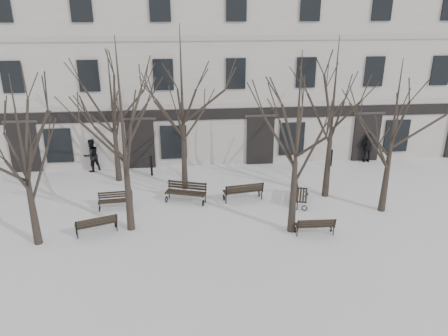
{
  "coord_description": "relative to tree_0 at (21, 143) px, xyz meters",
  "views": [
    {
      "loc": [
        -0.98,
        -16.4,
        9.28
      ],
      "look_at": [
        0.87,
        3.0,
        1.71
      ],
      "focal_mm": 35.0,
      "sensor_mm": 36.0,
      "label": 1
    }
  ],
  "objects": [
    {
      "name": "tree_0",
      "position": [
        0.0,
        0.0,
        0.0
      ],
      "size": [
        4.79,
        4.79,
        6.84
      ],
      "color": "black",
      "rests_on": "ground"
    },
    {
      "name": "tree_2",
      "position": [
        10.47,
        0.02,
        0.45
      ],
      "size": [
        5.28,
        5.28,
        7.55
      ],
      "color": "black",
      "rests_on": "ground"
    },
    {
      "name": "ground",
      "position": [
        7.03,
        0.32,
        -4.27
      ],
      "size": [
        100.0,
        100.0,
        0.0
      ],
      "primitive_type": "plane",
      "color": "white",
      "rests_on": "ground"
    },
    {
      "name": "tree_6",
      "position": [
        13.03,
        3.39,
        0.6
      ],
      "size": [
        5.46,
        5.46,
        7.8
      ],
      "color": "black",
      "rests_on": "ground"
    },
    {
      "name": "bench_0",
      "position": [
        2.72,
        2.94,
        -3.84
      ],
      "size": [
        1.63,
        0.72,
        0.8
      ],
      "rotation": [
        0.0,
        0.0,
        0.09
      ],
      "color": "black",
      "rests_on": "ground"
    },
    {
      "name": "bench_2",
      "position": [
        11.38,
        -0.38,
        -3.83
      ],
      "size": [
        1.64,
        0.64,
        0.82
      ],
      "rotation": [
        0.0,
        0.0,
        3.12
      ],
      "color": "black",
      "rests_on": "ground"
    },
    {
      "name": "tree_3",
      "position": [
        15.16,
        1.53,
        0.11
      ],
      "size": [
        4.91,
        4.91,
        7.01
      ],
      "color": "black",
      "rests_on": "ground"
    },
    {
      "name": "building",
      "position": [
        7.03,
        13.28,
        1.24
      ],
      "size": [
        40.4,
        10.2,
        11.4
      ],
      "color": "beige",
      "rests_on": "ground"
    },
    {
      "name": "bollard_a",
      "position": [
        4.17,
        6.94,
        -3.65
      ],
      "size": [
        0.15,
        0.15,
        1.17
      ],
      "color": "black",
      "rests_on": "ground"
    },
    {
      "name": "bench_1",
      "position": [
        2.25,
        0.57,
        -3.8
      ],
      "size": [
        1.8,
        1.14,
        0.86
      ],
      "rotation": [
        0.0,
        0.0,
        3.47
      ],
      "color": "black",
      "rests_on": "ground"
    },
    {
      "name": "pedestrian_b",
      "position": [
        0.75,
        7.96,
        -4.27
      ],
      "size": [
        1.17,
        1.15,
        1.91
      ],
      "primitive_type": "imported",
      "rotation": [
        0.0,
        0.0,
        3.83
      ],
      "color": "black",
      "rests_on": "ground"
    },
    {
      "name": "tree_5",
      "position": [
        6.01,
        4.98,
        0.89
      ],
      "size": [
        5.78,
        5.78,
        8.25
      ],
      "color": "black",
      "rests_on": "ground"
    },
    {
      "name": "bollard_b",
      "position": [
        14.67,
        7.43,
        -3.72
      ],
      "size": [
        0.13,
        0.13,
        1.04
      ],
      "color": "black",
      "rests_on": "ground"
    },
    {
      "name": "bench_4",
      "position": [
        8.84,
        3.21,
        -3.74
      ],
      "size": [
        2.01,
        1.0,
        0.97
      ],
      "rotation": [
        0.0,
        0.0,
        3.3
      ],
      "color": "black",
      "rests_on": "ground"
    },
    {
      "name": "tree_1",
      "position": [
        3.64,
        0.84,
        0.76
      ],
      "size": [
        5.64,
        5.64,
        8.05
      ],
      "color": "black",
      "rests_on": "ground"
    },
    {
      "name": "pedestrian_c",
      "position": [
        17.07,
        7.94,
        -4.27
      ],
      "size": [
        1.09,
        0.53,
        1.8
      ],
      "primitive_type": "imported",
      "rotation": [
        0.0,
        0.0,
        3.05
      ],
      "color": "black",
      "rests_on": "ground"
    },
    {
      "name": "bench_3",
      "position": [
        6.05,
        3.34,
        -3.74
      ],
      "size": [
        2.06,
        1.27,
        0.99
      ],
      "rotation": [
        0.0,
        0.0,
        -0.32
      ],
      "color": "black",
      "rests_on": "ground"
    },
    {
      "name": "tree_4",
      "position": [
        2.42,
        6.42,
        0.13
      ],
      "size": [
        4.93,
        4.93,
        7.04
      ],
      "color": "black",
      "rests_on": "ground"
    },
    {
      "name": "bench_5",
      "position": [
        11.56,
        2.68,
        -3.8
      ],
      "size": [
        1.08,
        1.8,
        0.86
      ],
      "rotation": [
        0.0,
        0.0,
        1.28
      ],
      "color": "black",
      "rests_on": "ground"
    }
  ]
}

